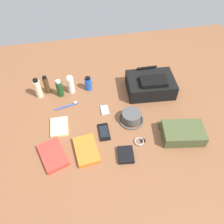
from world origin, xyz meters
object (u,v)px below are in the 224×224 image
at_px(toiletry_pouch, 183,133).
at_px(cell_phone, 104,132).
at_px(travel_guidebook, 86,150).
at_px(media_player, 105,110).
at_px(wristwatch, 140,141).
at_px(shampoo_bottle, 60,88).
at_px(notepad, 59,127).
at_px(paperback_novel, 53,155).
at_px(backpack, 151,85).
at_px(bucket_hat, 131,117).
at_px(lotion_bottle, 38,88).
at_px(toothpaste_tube, 71,85).
at_px(wallet, 126,155).
at_px(toothbrush, 68,106).
at_px(deodorant_spray, 88,84).
at_px(cologne_bottle, 46,85).

height_order(toiletry_pouch, cell_phone, toiletry_pouch).
bearing_deg(travel_guidebook, media_player, 61.74).
bearing_deg(wristwatch, shampoo_bottle, 132.22).
relative_size(shampoo_bottle, notepad, 0.91).
xyz_separation_m(shampoo_bottle, wristwatch, (0.46, -0.50, -0.06)).
bearing_deg(paperback_novel, shampoo_bottle, 82.47).
bearing_deg(backpack, bucket_hat, -128.99).
relative_size(toiletry_pouch, shampoo_bottle, 1.99).
bearing_deg(travel_guidebook, lotion_bottle, 117.81).
height_order(toothpaste_tube, wallet, toothpaste_tube).
xyz_separation_m(bucket_hat, lotion_bottle, (-0.60, 0.35, 0.04)).
xyz_separation_m(backpack, shampoo_bottle, (-0.65, 0.08, 0.01)).
xyz_separation_m(bucket_hat, wristwatch, (0.01, -0.18, -0.02)).
xyz_separation_m(bucket_hat, travel_guidebook, (-0.32, -0.18, -0.02)).
xyz_separation_m(paperback_novel, toothbrush, (0.11, 0.38, -0.00)).
distance_m(backpack, paperback_novel, 0.84).
xyz_separation_m(backpack, toothbrush, (-0.61, -0.05, -0.05)).
bearing_deg(toiletry_pouch, backpack, 99.97).
relative_size(bucket_hat, shampoo_bottle, 1.22).
relative_size(backpack, media_player, 4.16).
relative_size(shampoo_bottle, travel_guidebook, 0.64).
xyz_separation_m(bucket_hat, wallet, (-0.10, -0.26, -0.02)).
relative_size(toothpaste_tube, wristwatch, 2.01).
xyz_separation_m(wristwatch, notepad, (-0.48, 0.20, 0.00)).
height_order(backpack, lotion_bottle, lotion_bottle).
distance_m(toothpaste_tube, paperback_novel, 0.55).
distance_m(lotion_bottle, toothpaste_tube, 0.23).
bearing_deg(bucket_hat, deodorant_spray, 124.07).
bearing_deg(notepad, cologne_bottle, 102.06).
height_order(backpack, wallet, backpack).
xyz_separation_m(cell_phone, wristwatch, (0.20, -0.11, -0.00)).
bearing_deg(wallet, bucket_hat, 75.67).
bearing_deg(notepad, travel_guidebook, -53.03).
distance_m(lotion_bottle, shampoo_bottle, 0.15).
height_order(wristwatch, wallet, wallet).
bearing_deg(travel_guidebook, toothbrush, 102.79).
bearing_deg(travel_guidebook, bucket_hat, 29.74).
relative_size(cell_phone, toothbrush, 0.79).
relative_size(travel_guidebook, wristwatch, 3.01).
bearing_deg(media_player, shampoo_bottle, 143.90).
xyz_separation_m(toiletry_pouch, wallet, (-0.37, -0.07, -0.02)).
distance_m(backpack, lotion_bottle, 0.80).
height_order(backpack, toothbrush, backpack).
bearing_deg(wristwatch, notepad, 156.98).
distance_m(toiletry_pouch, cologne_bottle, 0.99).
bearing_deg(wallet, media_player, 105.66).
xyz_separation_m(bucket_hat, cologne_bottle, (-0.54, 0.37, 0.04)).
bearing_deg(cologne_bottle, lotion_bottle, -153.28).
bearing_deg(media_player, wallet, -80.49).
relative_size(cologne_bottle, cell_phone, 1.14).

